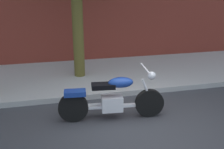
# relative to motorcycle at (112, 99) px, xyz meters

# --- Properties ---
(ground_plane) EXTENTS (60.00, 60.00, 0.00)m
(ground_plane) POSITION_rel_motorcycle_xyz_m (0.49, -0.60, -0.45)
(ground_plane) COLOR #38383D
(sidewalk) EXTENTS (18.39, 3.13, 0.14)m
(sidewalk) POSITION_rel_motorcycle_xyz_m (0.49, 2.60, -0.38)
(sidewalk) COLOR #ABABAB
(sidewalk) RESTS_ON ground
(motorcycle) EXTENTS (2.24, 0.70, 1.12)m
(motorcycle) POSITION_rel_motorcycle_xyz_m (0.00, 0.00, 0.00)
(motorcycle) COLOR black
(motorcycle) RESTS_ON ground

